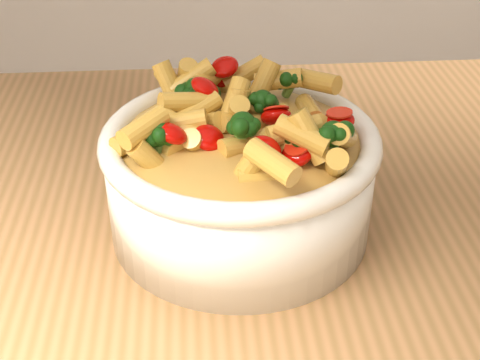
{
  "coord_description": "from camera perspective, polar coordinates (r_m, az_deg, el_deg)",
  "views": [
    {
      "loc": [
        -0.09,
        -0.41,
        1.25
      ],
      "look_at": [
        -0.06,
        0.05,
        0.95
      ],
      "focal_mm": 50.0,
      "sensor_mm": 36.0,
      "label": 1
    }
  ],
  "objects": [
    {
      "name": "serving_bowl",
      "position": [
        0.55,
        0.0,
        0.1
      ],
      "size": [
        0.23,
        0.23,
        0.1
      ],
      "color": "white",
      "rests_on": "table"
    },
    {
      "name": "table",
      "position": [
        0.61,
        6.21,
        -14.34
      ],
      "size": [
        1.2,
        0.8,
        0.9
      ],
      "color": "#AB7649",
      "rests_on": "ground"
    },
    {
      "name": "pasta_salad",
      "position": [
        0.52,
        0.0,
        5.66
      ],
      "size": [
        0.18,
        0.18,
        0.04
      ],
      "color": "#E9B049",
      "rests_on": "serving_bowl"
    }
  ]
}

